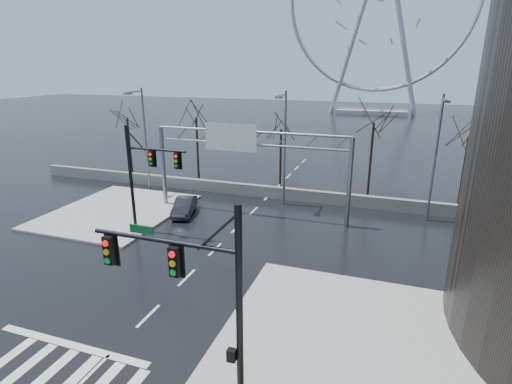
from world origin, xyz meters
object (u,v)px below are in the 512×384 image
at_px(ferris_wheel, 381,4).
at_px(signal_mast_far, 143,170).
at_px(sign_gantry, 245,154).
at_px(car, 184,206).
at_px(signal_mast_near, 201,289).

bearing_deg(ferris_wheel, signal_mast_far, -97.20).
bearing_deg(ferris_wheel, sign_gantry, -93.84).
distance_m(sign_gantry, ferris_wheel, 82.91).
height_order(sign_gantry, ferris_wheel, ferris_wheel).
xyz_separation_m(signal_mast_far, car, (0.60, 4.46, -4.15)).
relative_size(signal_mast_near, signal_mast_far, 1.00).
height_order(signal_mast_near, car, signal_mast_near).
distance_m(signal_mast_near, signal_mast_far, 17.03).
distance_m(signal_mast_far, car, 6.12).
distance_m(ferris_wheel, car, 86.07).
bearing_deg(sign_gantry, signal_mast_far, -132.47).
bearing_deg(signal_mast_near, ferris_wheel, 90.08).
bearing_deg(signal_mast_far, car, 82.32).
distance_m(signal_mast_near, car, 20.75).
height_order(signal_mast_far, ferris_wheel, ferris_wheel).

